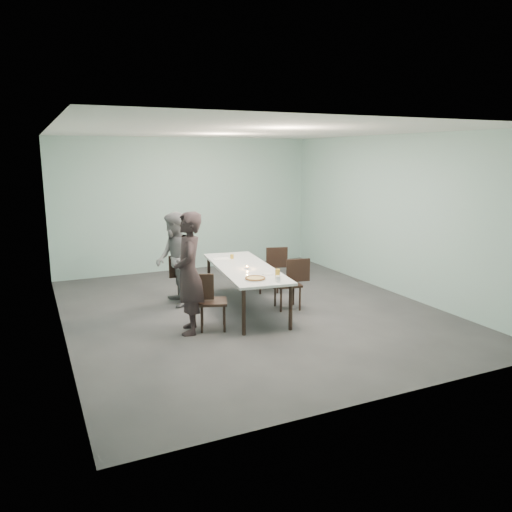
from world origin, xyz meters
name	(u,v)px	position (x,y,z in m)	size (l,w,h in m)	color
ground	(250,310)	(0.00, 0.00, 0.00)	(7.00, 7.00, 0.00)	#333335
room_shell	(250,192)	(0.00, 0.00, 2.03)	(6.02, 7.02, 3.01)	#96BCB5
table	(245,270)	(-0.05, 0.11, 0.69)	(1.23, 2.69, 0.75)	white
chair_near_left	(207,297)	(-0.97, -0.58, 0.50)	(0.65, 0.54, 0.87)	black
chair_far_left	(186,274)	(-0.82, 0.98, 0.50)	(0.63, 0.46, 0.87)	black
chair_near_right	(292,280)	(0.71, -0.19, 0.50)	(0.64, 0.49, 0.87)	black
chair_far_right	(271,266)	(0.87, 0.94, 0.50)	(0.65, 0.51, 0.87)	black
diner_near	(189,273)	(-1.25, -0.59, 0.91)	(0.67, 0.44, 1.82)	black
diner_far	(175,259)	(-1.06, 0.83, 0.83)	(0.81, 0.63, 1.66)	slate
pizza	(255,278)	(-0.26, -0.77, 0.77)	(0.34, 0.34, 0.04)	white
side_plate	(267,274)	(0.07, -0.53, 0.76)	(0.18, 0.18, 0.01)	white
beer_glass	(278,274)	(0.08, -0.87, 0.82)	(0.08, 0.08, 0.15)	#B98A28
water_tumbler	(278,279)	(0.00, -1.03, 0.80)	(0.08, 0.08, 0.09)	silver
tealight	(247,268)	(-0.08, -0.07, 0.77)	(0.06, 0.06, 0.05)	silver
amber_tumbler	(232,256)	(0.01, 0.83, 0.79)	(0.07, 0.07, 0.08)	#B98A28
menu	(221,259)	(-0.18, 0.88, 0.75)	(0.30, 0.22, 0.01)	silver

